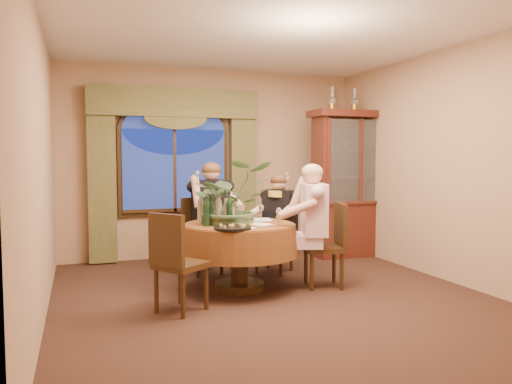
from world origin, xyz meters
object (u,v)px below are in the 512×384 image
object	(u,v)px
wine_bottle_5	(206,211)
chair_back_right	(274,235)
olive_bowl	(248,222)
wine_bottle_4	(200,209)
chair_right	(323,246)
person_scarf	(280,224)
oil_lamp_left	(332,99)
centerpiece_plant	(231,170)
oil_lamp_center	(355,100)
dining_table	(239,256)
stoneware_vase	(229,210)
chair_front_left	(181,262)
wine_bottle_0	(229,209)
person_pink	(314,226)
wine_bottle_3	(219,209)
chair_back	(203,236)
oil_lamp_right	(376,101)
wine_bottle_1	(210,208)
person_back	(211,218)
china_cabinet	(353,184)
wine_bottle_2	(211,210)

from	to	relation	value
wine_bottle_5	chair_back_right	bearing A→B (deg)	34.24
olive_bowl	wine_bottle_4	size ratio (longest dim) A/B	0.45
chair_right	person_scarf	world-z (taller)	person_scarf
oil_lamp_left	chair_right	distance (m)	2.59
wine_bottle_5	chair_right	bearing A→B (deg)	-6.08
centerpiece_plant	wine_bottle_4	bearing A→B (deg)	171.21
oil_lamp_center	dining_table	bearing A→B (deg)	-149.86
stoneware_vase	wine_bottle_4	distance (m)	0.34
chair_right	wine_bottle_4	size ratio (longest dim) A/B	2.91
chair_front_left	wine_bottle_0	size ratio (longest dim) A/B	2.91
chair_right	person_pink	world-z (taller)	person_pink
olive_bowl	wine_bottle_0	bearing A→B (deg)	174.13
wine_bottle_3	wine_bottle_4	world-z (taller)	same
centerpiece_plant	chair_back	bearing A→B (deg)	99.76
oil_lamp_right	centerpiece_plant	xyz separation A→B (m)	(-2.68, -1.21, -1.01)
chair_back_right	chair_back	bearing A→B (deg)	32.11
wine_bottle_0	wine_bottle_1	xyz separation A→B (m)	(-0.17, 0.18, 0.00)
stoneware_vase	wine_bottle_5	distance (m)	0.40
person_back	chair_back_right	bearing A→B (deg)	155.95
oil_lamp_right	chair_back_right	distance (m)	2.76
dining_table	chair_front_left	distance (m)	0.98
oil_lamp_right	centerpiece_plant	bearing A→B (deg)	-155.64
chair_front_left	person_pink	xyz separation A→B (m)	(1.59, 0.34, 0.23)
china_cabinet	wine_bottle_2	world-z (taller)	china_cabinet
wine_bottle_2	wine_bottle_1	bearing A→B (deg)	77.28
chair_back_right	wine_bottle_4	size ratio (longest dim) A/B	2.91
oil_lamp_center	chair_back_right	bearing A→B (deg)	-157.25
dining_table	centerpiece_plant	xyz separation A→B (m)	(-0.07, 0.08, 0.97)
chair_back	person_back	bearing A→B (deg)	178.43
oil_lamp_right	olive_bowl	distance (m)	3.27
oil_lamp_right	chair_back	distance (m)	3.41
person_pink	centerpiece_plant	xyz separation A→B (m)	(-0.88, 0.32, 0.64)
oil_lamp_center	wine_bottle_2	bearing A→B (deg)	-152.78
chair_front_left	person_back	xyz separation A→B (m)	(0.68, 1.48, 0.24)
oil_lamp_right	chair_right	size ratio (longest dim) A/B	0.35
oil_lamp_center	oil_lamp_right	size ratio (longest dim) A/B	1.00
china_cabinet	wine_bottle_5	xyz separation A→B (m)	(-2.63, -1.39, -0.18)
china_cabinet	oil_lamp_right	bearing A→B (deg)	0.00
person_back	oil_lamp_right	bearing A→B (deg)	-177.83
chair_right	chair_front_left	size ratio (longest dim) A/B	1.00
chair_right	wine_bottle_1	size ratio (longest dim) A/B	2.91
oil_lamp_right	wine_bottle_1	size ratio (longest dim) A/B	1.03
centerpiece_plant	chair_right	bearing A→B (deg)	-17.53
china_cabinet	olive_bowl	xyz separation A→B (m)	(-2.15, -1.35, -0.32)
dining_table	wine_bottle_4	distance (m)	0.69
oil_lamp_right	wine_bottle_2	xyz separation A→B (m)	(-2.95, -1.32, -1.44)
oil_lamp_left	chair_back_right	world-z (taller)	oil_lamp_left
china_cabinet	olive_bowl	distance (m)	2.55
chair_back	wine_bottle_2	size ratio (longest dim) A/B	2.91
oil_lamp_left	person_scarf	size ratio (longest dim) A/B	0.26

